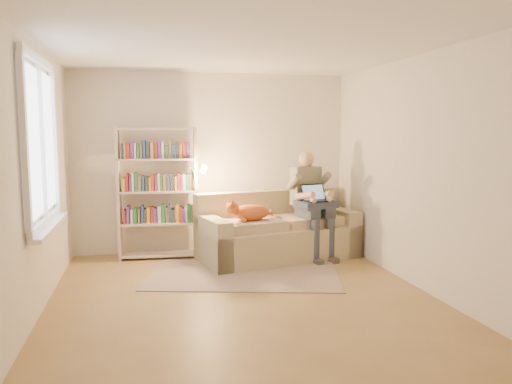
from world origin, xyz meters
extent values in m
plane|color=olive|center=(0.00, 0.00, 0.00)|extent=(4.50, 4.50, 0.00)
cube|color=white|center=(0.00, 0.00, 2.60)|extent=(4.00, 4.50, 0.02)
cube|color=silver|center=(-2.00, 0.00, 1.30)|extent=(0.02, 4.50, 2.60)
cube|color=silver|center=(2.00, 0.00, 1.30)|extent=(0.02, 4.50, 2.60)
cube|color=silver|center=(0.00, 2.25, 1.30)|extent=(4.00, 0.02, 2.60)
cube|color=silver|center=(0.00, -2.25, 1.30)|extent=(4.00, 0.02, 2.60)
plane|color=white|center=(-1.97, 0.20, 1.65)|extent=(0.00, 1.50, 1.50)
cube|color=white|center=(-1.96, 0.20, 2.44)|extent=(0.05, 1.50, 0.08)
cube|color=white|center=(-1.96, 0.20, 0.86)|extent=(0.05, 1.50, 0.08)
cube|color=white|center=(-1.96, 0.20, 1.65)|extent=(0.04, 0.05, 1.50)
cube|color=white|center=(-1.92, 0.20, 0.81)|extent=(0.12, 1.52, 0.04)
cube|color=tan|center=(0.81, 1.51, 0.23)|extent=(2.30, 1.39, 0.45)
cube|color=tan|center=(0.73, 1.88, 0.68)|extent=(2.14, 0.66, 0.46)
cube|color=tan|center=(-0.14, 1.31, 0.32)|extent=(0.41, 0.99, 0.64)
cube|color=tan|center=(1.75, 1.71, 0.32)|extent=(0.41, 0.99, 0.64)
cube|color=#CBB694|center=(0.35, 1.36, 0.51)|extent=(1.02, 0.82, 0.13)
cube|color=#CBB694|center=(1.29, 1.56, 0.51)|extent=(1.02, 0.82, 0.13)
cube|color=gray|center=(1.24, 1.63, 0.99)|extent=(0.43, 0.29, 0.54)
sphere|color=tan|center=(1.24, 1.61, 1.37)|extent=(0.22, 0.22, 0.22)
cube|color=#373E4D|center=(1.18, 1.36, 0.67)|extent=(0.25, 0.47, 0.17)
cube|color=#373E4D|center=(1.41, 1.41, 0.67)|extent=(0.25, 0.47, 0.17)
cylinder|color=#373E4D|center=(1.22, 1.14, 0.30)|extent=(0.11, 0.11, 0.60)
cylinder|color=#373E4D|center=(1.45, 1.19, 0.30)|extent=(0.11, 0.11, 0.60)
ellipsoid|color=orange|center=(0.35, 1.33, 0.69)|extent=(0.53, 0.35, 0.22)
sphere|color=orange|center=(0.09, 1.23, 0.76)|extent=(0.17, 0.17, 0.17)
cylinder|color=orange|center=(0.59, 1.43, 0.64)|extent=(0.24, 0.10, 0.07)
cube|color=#293248|center=(1.29, 1.36, 0.77)|extent=(0.56, 0.49, 0.09)
cube|color=black|center=(1.30, 1.32, 0.82)|extent=(0.40, 0.32, 0.02)
cube|color=black|center=(1.28, 1.43, 0.92)|extent=(0.37, 0.18, 0.22)
plane|color=#8CA5CC|center=(1.28, 1.43, 0.92)|extent=(0.34, 0.19, 0.30)
cube|color=beige|center=(-1.33, 1.93, 0.91)|extent=(0.06, 0.28, 1.82)
cube|color=beige|center=(-0.29, 1.87, 0.91)|extent=(0.06, 0.28, 1.82)
cube|color=beige|center=(-0.81, 1.90, 0.05)|extent=(1.10, 0.34, 0.03)
cube|color=beige|center=(-0.81, 1.90, 0.49)|extent=(1.10, 0.34, 0.03)
cube|color=beige|center=(-0.81, 1.90, 0.93)|extent=(1.10, 0.34, 0.03)
cube|color=beige|center=(-0.81, 1.90, 1.38)|extent=(1.10, 0.34, 0.03)
cube|color=beige|center=(-0.81, 1.90, 1.79)|extent=(1.10, 0.34, 0.03)
cube|color=silver|center=(-0.81, 1.90, 0.61)|extent=(0.94, 0.28, 0.22)
cube|color=#267233|center=(-0.81, 1.90, 1.06)|extent=(0.94, 0.28, 0.22)
cube|color=#995933|center=(-0.81, 1.90, 1.50)|extent=(0.94, 0.28, 0.22)
cylinder|color=white|center=(-0.37, 1.87, 0.97)|extent=(0.10, 0.10, 0.04)
cone|color=white|center=(-0.22, 1.75, 1.24)|extent=(0.13, 0.15, 0.15)
cube|color=gray|center=(0.17, 0.80, 0.01)|extent=(2.58, 1.90, 0.01)
camera|label=1|loc=(-1.00, -5.05, 1.74)|focal=35.00mm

